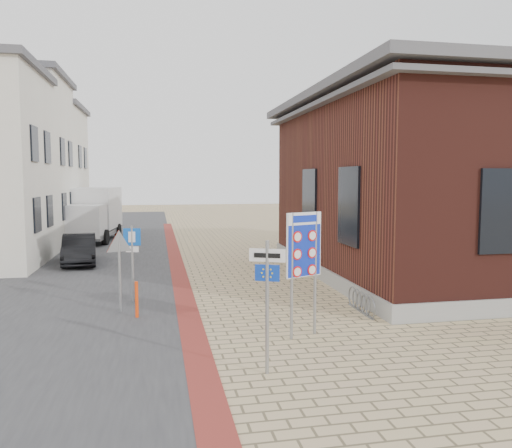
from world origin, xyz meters
name	(u,v)px	position (x,y,z in m)	size (l,w,h in m)	color
ground	(288,345)	(0.00, 0.00, 0.00)	(120.00, 120.00, 0.00)	tan
road_strip	(102,252)	(-5.50, 15.00, 0.01)	(7.00, 60.00, 0.02)	#38383A
curb_strip	(177,268)	(-2.00, 10.00, 0.01)	(0.60, 40.00, 0.02)	maroon
brick_building	(467,182)	(8.99, 7.00, 3.49)	(13.00, 13.00, 6.80)	gray
townhouse_far	(26,170)	(-10.99, 24.00, 4.17)	(7.40, 6.40, 8.30)	silver
bike_rack	(361,303)	(2.65, 2.20, 0.26)	(0.08, 1.80, 0.60)	slate
sedan	(79,249)	(-6.07, 11.84, 0.63)	(1.34, 3.83, 1.26)	black
box_truck	(92,214)	(-6.48, 19.84, 1.60)	(3.06, 6.14, 3.09)	slate
border_sign	(304,247)	(0.50, 0.50, 2.08)	(0.92, 0.43, 2.88)	gray
essen_sign	(267,286)	(-0.80, -1.50, 1.67)	(0.64, 0.31, 2.51)	gray
parking_sign	(132,251)	(-3.50, 4.44, 1.53)	(0.50, 0.13, 2.27)	gray
yield_sign	(119,252)	(-3.80, 3.50, 1.67)	(0.76, 0.30, 2.21)	gray
bollard	(137,300)	(-3.34, 2.80, 0.48)	(0.09, 0.09, 0.97)	#FF420D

